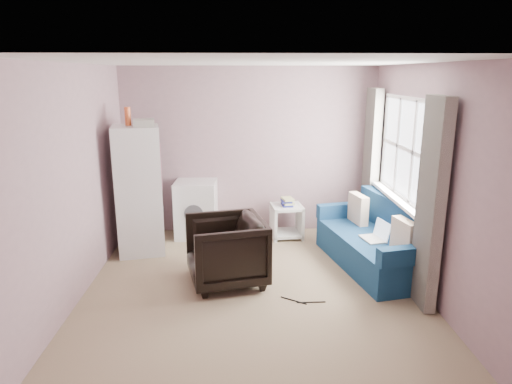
% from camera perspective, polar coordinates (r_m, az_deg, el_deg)
% --- Properties ---
extents(room, '(3.84, 4.24, 2.54)m').
position_cam_1_polar(room, '(4.88, -0.11, 1.11)').
color(room, '#927C5F').
rests_on(room, ground).
extents(armchair, '(0.96, 1.00, 0.87)m').
position_cam_1_polar(armchair, '(5.34, -3.78, -6.93)').
color(armchair, black).
rests_on(armchair, ground).
extents(fridge, '(0.71, 0.70, 1.97)m').
position_cam_1_polar(fridge, '(6.31, -14.41, 0.30)').
color(fridge, silver).
rests_on(fridge, ground).
extents(washing_machine, '(0.62, 0.63, 0.85)m').
position_cam_1_polar(washing_machine, '(6.90, -7.46, -1.92)').
color(washing_machine, silver).
rests_on(washing_machine, ground).
extents(side_table, '(0.49, 0.49, 0.61)m').
position_cam_1_polar(side_table, '(6.84, 3.86, -3.35)').
color(side_table, silver).
rests_on(side_table, ground).
extents(sofa, '(1.21, 2.00, 0.83)m').
position_cam_1_polar(sofa, '(6.02, 15.01, -6.19)').
color(sofa, navy).
rests_on(sofa, ground).
extents(window_dressing, '(0.17, 2.62, 2.18)m').
position_cam_1_polar(window_dressing, '(5.90, 17.05, 1.40)').
color(window_dressing, white).
rests_on(window_dressing, ground).
extents(floor_cables, '(0.47, 0.18, 0.01)m').
position_cam_1_polar(floor_cables, '(5.09, 5.82, -13.44)').
color(floor_cables, black).
rests_on(floor_cables, ground).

